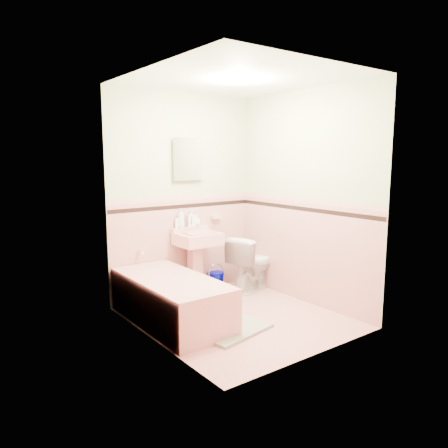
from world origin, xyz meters
TOP-DOWN VIEW (x-y plane):
  - floor at (0.00, 0.00)m, footprint 2.20×2.20m
  - ceiling at (0.00, 0.00)m, footprint 2.20×2.20m
  - wall_back at (0.00, 1.10)m, footprint 2.50×0.00m
  - wall_front at (0.00, -1.10)m, footprint 2.50×0.00m
  - wall_left at (-1.00, 0.00)m, footprint 0.00×2.50m
  - wall_right at (1.00, 0.00)m, footprint 0.00×2.50m
  - wainscot_back at (0.00, 1.09)m, footprint 2.00×0.00m
  - wainscot_front at (0.00, -1.09)m, footprint 2.00×0.00m
  - wainscot_left at (-0.99, 0.00)m, footprint 0.00×2.20m
  - wainscot_right at (0.99, 0.00)m, footprint 0.00×2.20m
  - accent_back at (0.00, 1.08)m, footprint 2.00×0.00m
  - accent_front at (0.00, -1.08)m, footprint 2.00×0.00m
  - accent_left at (-0.98, 0.00)m, footprint 0.00×2.20m
  - accent_right at (0.98, 0.00)m, footprint 0.00×2.20m
  - cap_back at (0.00, 1.08)m, footprint 2.00×0.00m
  - cap_front at (0.00, -1.08)m, footprint 2.00×0.00m
  - cap_left at (-0.98, 0.00)m, footprint 0.00×2.20m
  - cap_right at (0.98, 0.00)m, footprint 0.00×2.20m
  - bathtub at (-0.63, 0.33)m, footprint 0.70×1.50m
  - tub_faucet at (-0.63, 1.05)m, footprint 0.04×0.12m
  - sink at (0.05, 0.86)m, footprint 0.51×0.48m
  - sink_faucet at (0.05, 1.00)m, footprint 0.02×0.02m
  - medicine_cabinet at (0.05, 1.07)m, footprint 0.38×0.04m
  - soap_dish at (0.47, 1.06)m, footprint 0.13×0.07m
  - soap_bottle_left at (-0.08, 1.04)m, footprint 0.12×0.12m
  - soap_bottle_mid at (0.07, 1.04)m, footprint 0.11×0.12m
  - soap_bottle_right at (0.14, 1.04)m, footprint 0.13×0.13m
  - tube at (-0.14, 1.04)m, footprint 0.04×0.04m
  - toilet at (0.79, 0.70)m, footprint 0.78×0.57m
  - bucket at (0.43, 1.01)m, footprint 0.28×0.28m
  - bath_mat at (-0.27, -0.25)m, footprint 0.82×0.63m
  - shoe at (-0.34, -0.19)m, footprint 0.16×0.08m

SIDE VIEW (x-z plane):
  - floor at x=0.00m, z-range 0.00..0.00m
  - bath_mat at x=-0.27m, z-range 0.00..0.03m
  - shoe at x=-0.34m, z-range 0.03..0.09m
  - bucket at x=0.43m, z-range 0.00..0.22m
  - bathtub at x=-0.63m, z-range 0.00..0.45m
  - toilet at x=0.79m, z-range 0.00..0.72m
  - sink at x=0.05m, z-range 0.00..0.81m
  - wainscot_back at x=0.00m, z-range -0.40..1.60m
  - wainscot_front at x=0.00m, z-range -0.40..1.60m
  - wainscot_left at x=-0.99m, z-range -0.50..1.70m
  - wainscot_right at x=0.99m, z-range -0.50..1.70m
  - tub_faucet at x=-0.63m, z-range 0.61..0.65m
  - tube at x=-0.14m, z-range 0.86..0.98m
  - soap_bottle_right at x=0.14m, z-range 0.86..1.01m
  - sink_faucet at x=0.05m, z-range 0.90..1.00m
  - soap_dish at x=0.47m, z-range 0.93..0.97m
  - soap_bottle_mid at x=0.07m, z-range 0.86..1.08m
  - soap_bottle_left at x=-0.08m, z-range 0.86..1.10m
  - accent_left at x=-0.98m, z-range 0.02..2.22m
  - accent_right at x=0.98m, z-range 0.02..2.22m
  - accent_back at x=0.00m, z-range 0.12..2.12m
  - accent_front at x=0.00m, z-range 0.12..2.12m
  - cap_back at x=0.00m, z-range 0.22..2.22m
  - cap_front at x=0.00m, z-range 0.22..2.22m
  - cap_left at x=-0.98m, z-range 0.12..2.32m
  - cap_right at x=0.98m, z-range 0.12..2.32m
  - wall_back at x=0.00m, z-range 0.00..2.50m
  - wall_front at x=0.00m, z-range 0.00..2.50m
  - wall_left at x=-1.00m, z-range 0.00..2.50m
  - wall_right at x=1.00m, z-range 0.00..2.50m
  - medicine_cabinet at x=0.05m, z-range 1.46..1.94m
  - ceiling at x=0.00m, z-range 2.50..2.50m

